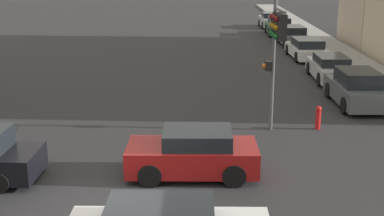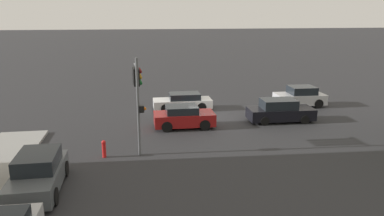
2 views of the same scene
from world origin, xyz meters
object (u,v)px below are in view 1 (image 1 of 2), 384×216
Objects in this scene: parked_car_2 at (307,49)px; parked_car_4 at (279,27)px; traffic_signal at (276,37)px; parked_car_0 at (356,89)px; fire_hydrant at (318,117)px; parked_car_1 at (330,68)px; parked_car_3 at (292,36)px; crossing_car_3 at (193,154)px; parked_car_5 at (271,20)px.

parked_car_2 is 11.09m from parked_car_4.
traffic_signal reaches higher than parked_car_4.
parked_car_0 reaches higher than fire_hydrant.
parked_car_1 is 1.00× the size of parked_car_2.
parked_car_0 is 0.91× the size of parked_car_3.
crossing_car_3 is 0.83× the size of parked_car_1.
parked_car_1 is 11.98m from parked_car_3.
crossing_car_3 is 0.82× the size of parked_car_3.
parked_car_0 reaches higher than parked_car_3.
parked_car_4 is 26.15m from fire_hydrant.
traffic_signal reaches higher than parked_car_0.
parked_car_4 reaches higher than parked_car_2.
parked_car_3 is 20.67m from fire_hydrant.
parked_car_2 is 5.56m from parked_car_3.
traffic_signal is 1.08× the size of parked_car_1.
parked_car_5 reaches higher than parked_car_1.
traffic_signal reaches higher than parked_car_3.
parked_car_5 is at bearing 85.56° from fire_hydrant.
parked_car_0 is (7.18, 7.94, 0.07)m from crossing_car_3.
traffic_signal is at bearing 171.69° from parked_car_5.
traffic_signal reaches higher than fire_hydrant.
parked_car_0 is at bearing -139.57° from traffic_signal.
parked_car_1 reaches higher than parked_car_2.
traffic_signal is 3.69m from fire_hydrant.
parked_car_5 is at bearing 1.27° from parked_car_1.
traffic_signal is 27.19m from parked_car_4.
parked_car_2 is (0.05, 6.42, -0.03)m from parked_car_1.
traffic_signal is 32.20m from parked_car_5.
parked_car_0 is at bearing 177.27° from parked_car_3.
parked_car_2 is 1.02× the size of parked_car_4.
parked_car_4 is (4.25, 26.69, -2.92)m from traffic_signal.
traffic_signal is at bearing 162.38° from parked_car_2.
parked_car_0 is 4.18m from fire_hydrant.
parked_car_1 is 5.12× the size of fire_hydrant.
parked_car_0 is (4.25, 4.05, -2.86)m from traffic_signal.
traffic_signal is 1.11× the size of parked_car_4.
parked_car_4 is at bearing -0.45° from parked_car_3.
fire_hydrant is at bearing 170.64° from parked_car_3.
crossing_car_3 reaches higher than parked_car_2.
parked_car_1 reaches higher than fire_hydrant.
parked_car_4 is (-0.14, 11.09, 0.07)m from parked_car_2.
parked_car_2 is 0.99× the size of parked_car_3.
parked_car_0 is 5.13m from parked_car_1.
traffic_signal is 10.58m from parked_car_1.
crossing_car_3 reaches higher than fire_hydrant.
crossing_car_3 is 10.71m from parked_car_0.
parked_car_0 is 4.73× the size of fire_hydrant.
traffic_signal is at bearing 172.40° from parked_car_4.
parked_car_1 is 6.42m from parked_car_2.
parked_car_4 reaches higher than parked_car_3.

